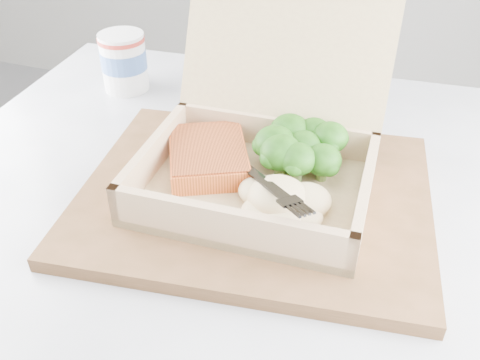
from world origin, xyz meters
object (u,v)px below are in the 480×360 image
(serving_tray, at_px, (255,196))
(paper_cup, at_px, (124,60))
(cafe_table, at_px, (219,298))
(takeout_container, at_px, (266,131))

(serving_tray, distance_m, paper_cup, 0.34)
(serving_tray, bearing_deg, cafe_table, 177.58)
(cafe_table, xyz_separation_m, paper_cup, (-0.23, 0.20, 0.23))
(serving_tray, xyz_separation_m, takeout_container, (-0.00, 0.04, 0.06))
(paper_cup, bearing_deg, serving_tray, -35.76)
(cafe_table, relative_size, takeout_container, 2.73)
(takeout_container, bearing_deg, cafe_table, -144.56)
(cafe_table, distance_m, paper_cup, 0.38)
(cafe_table, bearing_deg, serving_tray, -2.42)
(takeout_container, bearing_deg, paper_cup, 147.04)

